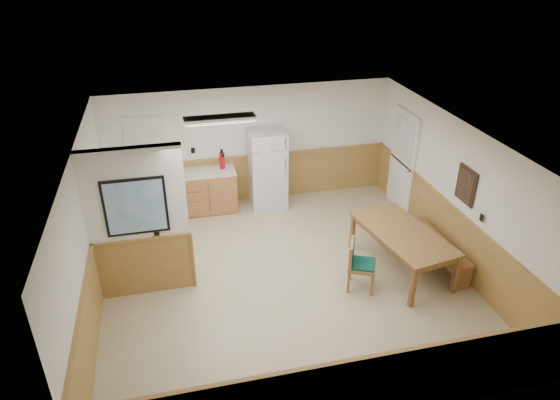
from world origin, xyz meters
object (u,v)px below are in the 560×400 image
object	(u,v)px
dining_bench	(436,246)
dining_chair	(357,261)
fire_extinguisher	(222,160)
dining_table	(403,237)
refrigerator	(268,169)
soap_bottle	(144,172)

from	to	relation	value
dining_bench	dining_chair	distance (m)	1.65
fire_extinguisher	dining_table	bearing A→B (deg)	-27.17
refrigerator	fire_extinguisher	bearing A→B (deg)	175.08
refrigerator	soap_bottle	xyz separation A→B (m)	(-2.49, 0.07, 0.17)
refrigerator	dining_bench	world-z (taller)	refrigerator
dining_bench	fire_extinguisher	world-z (taller)	fire_extinguisher
fire_extinguisher	dining_bench	bearing A→B (deg)	-20.15
refrigerator	dining_bench	bearing A→B (deg)	-48.32
dining_chair	soap_bottle	xyz separation A→B (m)	(-3.29, 3.20, 0.51)
soap_bottle	dining_bench	bearing A→B (deg)	-30.45
refrigerator	dining_chair	bearing A→B (deg)	-74.63
dining_table	fire_extinguisher	xyz separation A→B (m)	(-2.64, 2.95, 0.42)
soap_bottle	dining_table	bearing A→B (deg)	-34.76
refrigerator	dining_table	world-z (taller)	refrigerator
dining_table	fire_extinguisher	distance (m)	3.98
dining_table	soap_bottle	xyz separation A→B (m)	(-4.21, 2.92, 0.34)
dining_table	fire_extinguisher	size ratio (longest dim) A/B	4.89
soap_bottle	dining_chair	bearing A→B (deg)	-44.24
fire_extinguisher	soap_bottle	bearing A→B (deg)	-157.88
dining_chair	fire_extinguisher	size ratio (longest dim) A/B	2.02
dining_chair	soap_bottle	bearing A→B (deg)	160.20
dining_chair	soap_bottle	world-z (taller)	soap_bottle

